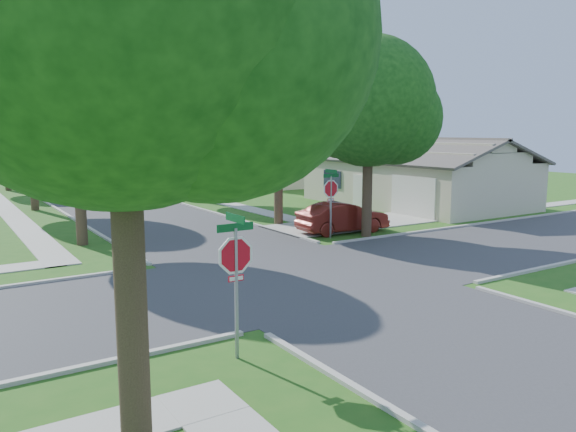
% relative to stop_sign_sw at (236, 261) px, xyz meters
% --- Properties ---
extents(ground, '(100.00, 100.00, 0.00)m').
position_rel_stop_sign_sw_xyz_m(ground, '(4.70, 4.70, -2.03)').
color(ground, '#255918').
rests_on(ground, ground).
extents(road_ns, '(7.00, 100.00, 0.02)m').
position_rel_stop_sign_sw_xyz_m(road_ns, '(4.70, 4.70, -2.03)').
color(road_ns, '#333335').
rests_on(road_ns, ground).
extents(sidewalk_ne, '(1.20, 40.00, 0.04)m').
position_rel_stop_sign_sw_xyz_m(sidewalk_ne, '(10.80, 30.70, -2.01)').
color(sidewalk_ne, '#9E9B91').
rests_on(sidewalk_ne, ground).
extents(sidewalk_nw, '(1.20, 40.00, 0.04)m').
position_rel_stop_sign_sw_xyz_m(sidewalk_nw, '(-1.40, 30.70, -2.01)').
color(sidewalk_nw, '#9E9B91').
rests_on(sidewalk_nw, ground).
extents(driveway, '(8.80, 3.60, 0.05)m').
position_rel_stop_sign_sw_xyz_m(driveway, '(12.60, 11.80, -2.01)').
color(driveway, '#9E9B91').
rests_on(driveway, ground).
extents(stop_sign_sw, '(1.05, 0.80, 2.98)m').
position_rel_stop_sign_sw_xyz_m(stop_sign_sw, '(0.00, 0.00, 0.00)').
color(stop_sign_sw, gray).
rests_on(stop_sign_sw, ground).
extents(stop_sign_ne, '(1.05, 0.80, 2.98)m').
position_rel_stop_sign_sw_xyz_m(stop_sign_ne, '(9.40, 9.40, 0.00)').
color(stop_sign_ne, gray).
rests_on(stop_sign_ne, ground).
extents(tree_e_near, '(4.97, 4.80, 8.28)m').
position_rel_stop_sign_sw_xyz_m(tree_e_near, '(9.45, 13.71, 3.61)').
color(tree_e_near, '#38281C').
rests_on(tree_e_near, ground).
extents(tree_e_mid, '(5.59, 5.40, 9.21)m').
position_rel_stop_sign_sw_xyz_m(tree_e_mid, '(9.46, 25.71, 4.22)').
color(tree_e_mid, '#38281C').
rests_on(tree_e_mid, ground).
extents(tree_e_far, '(5.17, 5.00, 8.72)m').
position_rel_stop_sign_sw_xyz_m(tree_e_far, '(9.45, 38.71, 3.95)').
color(tree_e_far, '#38281C').
rests_on(tree_e_far, ground).
extents(tree_w_near, '(5.38, 5.20, 8.97)m').
position_rel_stop_sign_sw_xyz_m(tree_w_near, '(0.06, 13.71, 4.08)').
color(tree_w_near, '#38281C').
rests_on(tree_w_near, ground).
extents(tree_w_mid, '(5.80, 5.60, 9.56)m').
position_rel_stop_sign_sw_xyz_m(tree_w_mid, '(0.06, 25.71, 4.46)').
color(tree_w_mid, '#38281C').
rests_on(tree_w_mid, ground).
extents(tree_w_far, '(4.76, 4.60, 8.04)m').
position_rel_stop_sign_sw_xyz_m(tree_w_far, '(0.05, 38.71, 3.48)').
color(tree_w_far, '#38281C').
rests_on(tree_w_far, ground).
extents(tree_sw_corner, '(6.21, 6.00, 9.55)m').
position_rel_stop_sign_sw_xyz_m(tree_sw_corner, '(-2.74, -2.29, 4.23)').
color(tree_sw_corner, '#38281C').
rests_on(tree_sw_corner, ground).
extents(tree_ne_corner, '(5.80, 5.60, 8.66)m').
position_rel_stop_sign_sw_xyz_m(tree_ne_corner, '(11.06, 8.91, 3.56)').
color(tree_ne_corner, '#38281C').
rests_on(tree_ne_corner, ground).
extents(house_ne_near, '(8.42, 13.60, 4.23)m').
position_rel_stop_sign_sw_xyz_m(house_ne_near, '(20.69, 15.70, -0.51)').
color(house_ne_near, '#B3A78D').
rests_on(house_ne_near, ground).
extents(house_ne_far, '(8.42, 13.60, 4.23)m').
position_rel_stop_sign_sw_xyz_m(house_ne_far, '(20.69, 33.70, -0.51)').
color(house_ne_far, '#B3A78D').
rests_on(house_ne_far, ground).
extents(car_driveway, '(4.36, 1.80, 1.40)m').
position_rel_stop_sign_sw_xyz_m(car_driveway, '(10.70, 10.20, -1.33)').
color(car_driveway, maroon).
rests_on(car_driveway, ground).
extents(car_curb_east, '(1.76, 4.04, 1.36)m').
position_rel_stop_sign_sw_xyz_m(car_curb_east, '(7.90, 35.39, -1.35)').
color(car_curb_east, black).
rests_on(car_curb_east, ground).
extents(car_curb_west, '(1.76, 4.28, 1.24)m').
position_rel_stop_sign_sw_xyz_m(car_curb_west, '(1.51, 41.39, -1.41)').
color(car_curb_west, black).
rests_on(car_curb_west, ground).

